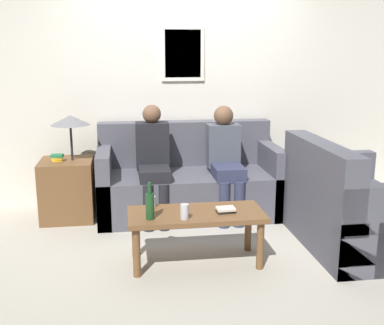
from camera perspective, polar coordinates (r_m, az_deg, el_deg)
The scene contains 12 objects.
ground_plane at distance 4.82m, azimuth 0.43°, elevation -7.94°, with size 16.00×16.00×0.00m, color #ADA899.
wall_back at distance 5.53m, azimuth -1.13°, elevation 8.65°, with size 9.00×0.08×2.60m.
couch_main at distance 5.23m, azimuth -0.44°, elevation -2.42°, with size 1.92×0.91×0.96m.
couch_side at distance 4.56m, azimuth 18.20°, elevation -5.42°, with size 0.91×1.34×0.96m.
coffee_table at distance 3.98m, azimuth 0.47°, elevation -6.80°, with size 1.11×0.50×0.44m.
side_table_with_lamp at distance 5.20m, azimuth -14.51°, elevation -2.48°, with size 0.54×0.54×1.09m.
wine_bottle at distance 3.79m, azimuth -5.00°, elevation -5.06°, with size 0.07×0.07×0.30m.
drinking_glass at distance 4.08m, azimuth -4.83°, elevation -4.67°, with size 0.07×0.07×0.10m.
book_stack at distance 3.96m, azimuth 4.01°, elevation -5.62°, with size 0.16×0.11×0.04m.
soda_can at distance 3.78m, azimuth -0.88°, elevation -5.85°, with size 0.07×0.07×0.12m.
person_left at distance 4.95m, azimuth -4.60°, elevation 0.44°, with size 0.34×0.62×1.19m.
person_right at distance 5.04m, azimuth 3.99°, elevation 0.61°, with size 0.34×0.63×1.17m.
Camera 1 is at (-0.67, -4.45, 1.74)m, focal length 45.00 mm.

